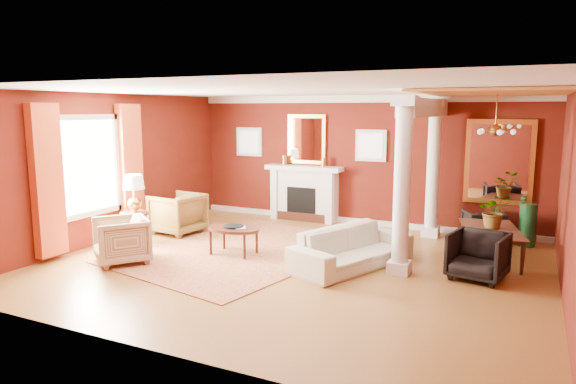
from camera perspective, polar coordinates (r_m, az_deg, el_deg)
The scene contains 27 objects.
ground at distance 8.74m, azimuth 0.75°, elevation -8.08°, with size 8.00×8.00×0.00m, color brown.
room_shell at distance 8.37m, azimuth 0.78°, elevation 5.23°, with size 8.04×7.04×2.92m.
fireplace at distance 12.07m, azimuth 1.78°, elevation -0.12°, with size 1.85×0.42×1.29m.
overmantel_mirror at distance 12.05m, azimuth 2.08°, elevation 5.87°, with size 0.95×0.07×1.15m.
flank_window_left at distance 12.77m, azimuth -4.33°, elevation 5.59°, with size 0.70×0.07×0.70m.
flank_window_right at distance 11.54m, azimuth 9.20°, elevation 5.12°, with size 0.70×0.07×0.70m.
left_window at distance 10.24m, azimuth -20.94°, elevation 2.01°, with size 0.21×2.55×2.60m.
column_front at distance 8.17m, azimuth 12.56°, elevation 0.74°, with size 0.36×0.36×2.80m.
column_back at distance 10.79m, azimuth 15.84°, elevation 2.63°, with size 0.36×0.36×2.80m.
header_beam at distance 9.65m, azimuth 15.01°, elevation 9.03°, with size 0.30×3.20×0.32m, color silver.
amber_ceiling at distance 9.35m, azimuth 21.94°, elevation 10.22°, with size 2.30×3.40×0.04m, color gold.
dining_mirror at distance 11.10m, azimuth 22.40°, elevation 3.09°, with size 1.30×0.07×1.70m.
chandelier at distance 9.40m, azimuth 22.04°, elevation 6.41°, with size 0.60×0.62×0.75m.
crown_trim at distance 11.58m, azimuth 8.12°, elevation 10.21°, with size 8.00×0.08×0.16m, color silver.
base_trim at distance 11.85m, azimuth 7.82°, elevation -3.25°, with size 8.00×0.08×0.12m, color silver.
rug at distance 9.60m, azimuth -5.18°, elevation -6.49°, with size 3.24×4.32×0.02m, color maroon.
sofa at distance 8.57m, azimuth 7.18°, elevation -5.46°, with size 2.24×0.65×0.88m, color beige.
armchair_leopard at distance 11.01m, azimuth -12.17°, elevation -2.14°, with size 0.92×0.86×0.94m, color black.
armchair_stripe at distance 9.19m, azimuth -18.04°, elevation -4.89°, with size 0.84×0.79×0.86m, color tan.
coffee_table at distance 9.26m, azimuth -6.06°, elevation -4.21°, with size 1.00×1.00×0.50m.
coffee_book at distance 9.15m, azimuth -5.80°, elevation -3.31°, with size 0.17×0.02×0.23m, color black.
side_table at distance 10.23m, azimuth -16.71°, elevation -0.72°, with size 0.55×0.55×1.37m.
dining_table at distance 9.52m, azimuth 21.76°, elevation -4.50°, with size 1.61×0.57×0.90m, color black.
dining_chair_near at distance 8.44m, azimuth 20.36°, elevation -6.43°, with size 0.79×0.74×0.81m, color black.
dining_chair_far at distance 10.80m, azimuth 20.86°, elevation -3.41°, with size 0.68×0.64×0.70m, color black.
green_urn at distance 10.82m, azimuth 25.03°, elevation -3.78°, with size 0.35×0.35×0.84m.
potted_plant at distance 9.46m, azimuth 22.05°, elevation -0.39°, with size 0.53×0.59×0.46m, color #26591E.
Camera 1 is at (3.51, -7.58, 2.59)m, focal length 32.00 mm.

